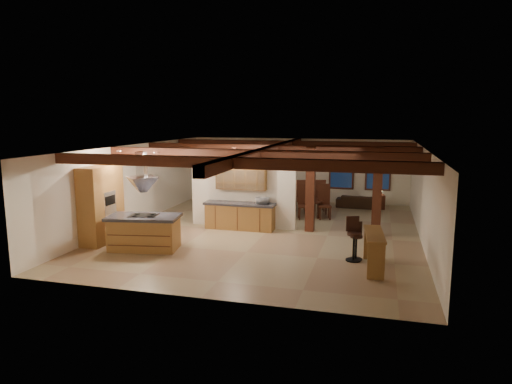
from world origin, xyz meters
TOP-DOWN VIEW (x-y plane):
  - ground at (0.00, 0.00)m, footprint 12.00×12.00m
  - room_walls at (0.00, 0.00)m, footprint 12.00×12.00m
  - ceiling_beams at (0.00, 0.00)m, footprint 10.00×12.00m
  - timber_posts at (2.50, 0.50)m, footprint 2.50×0.30m
  - partition_wall at (-1.00, 0.50)m, footprint 3.80×0.18m
  - pantry_cabinet at (-4.67, -2.60)m, footprint 0.67×1.60m
  - back_counter at (-1.00, 0.11)m, footprint 2.50×0.66m
  - upper_display_cabinet at (-1.00, 0.31)m, footprint 1.80×0.36m
  - range_hood at (-3.02, -2.97)m, footprint 1.10×1.10m
  - back_windows at (2.80, 5.93)m, footprint 2.70×0.07m
  - framed_art at (-1.50, 5.94)m, footprint 0.65×0.05m
  - recessed_cans at (-2.53, -1.93)m, footprint 3.16×2.46m
  - kitchen_island at (-3.02, -2.97)m, footprint 2.24×1.45m
  - dining_table at (0.71, 3.02)m, footprint 2.07×1.47m
  - sofa at (2.82, 5.10)m, footprint 1.88×0.83m
  - microwave at (-0.18, 0.11)m, footprint 0.47×0.37m
  - bar_counter at (3.58, -3.00)m, footprint 0.60×1.84m
  - side_table at (3.67, 5.05)m, footprint 0.54×0.54m
  - table_lamp at (3.67, 5.05)m, footprint 0.28×0.28m
  - bar_stool_a at (3.03, -2.44)m, footprint 0.45×0.46m
  - bar_stool_b at (3.10, -2.32)m, footprint 0.36×0.37m
  - dining_chairs at (0.71, 3.02)m, footprint 2.49×2.49m

SIDE VIEW (x-z plane):
  - ground at x=0.00m, z-range 0.00..0.00m
  - sofa at x=2.82m, z-range 0.00..0.54m
  - side_table at x=3.67m, z-range 0.00..0.61m
  - dining_table at x=0.71m, z-range 0.00..0.66m
  - back_counter at x=-1.00m, z-range 0.01..0.95m
  - kitchen_island at x=-3.02m, z-range 0.00..1.04m
  - bar_stool_b at x=3.10m, z-range 0.01..1.05m
  - bar_stool_a at x=3.03m, z-range 0.01..1.22m
  - bar_counter at x=3.58m, z-range 0.17..1.12m
  - dining_chairs at x=0.71m, z-range 0.01..1.35m
  - table_lamp at x=3.67m, z-range 0.67..1.00m
  - microwave at x=-0.18m, z-range 0.94..1.17m
  - partition_wall at x=-1.00m, z-range 0.00..2.20m
  - pantry_cabinet at x=-4.67m, z-range 0.00..2.40m
  - back_windows at x=2.80m, z-range 0.65..2.35m
  - framed_art at x=-1.50m, z-range 1.27..2.12m
  - timber_posts at x=2.50m, z-range 0.31..3.21m
  - room_walls at x=0.00m, z-range -4.22..7.78m
  - range_hood at x=-3.02m, z-range 1.08..2.48m
  - upper_display_cabinet at x=-1.00m, z-range 1.37..2.33m
  - ceiling_beams at x=0.00m, z-range 2.62..2.90m
  - recessed_cans at x=-2.53m, z-range 2.85..2.89m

